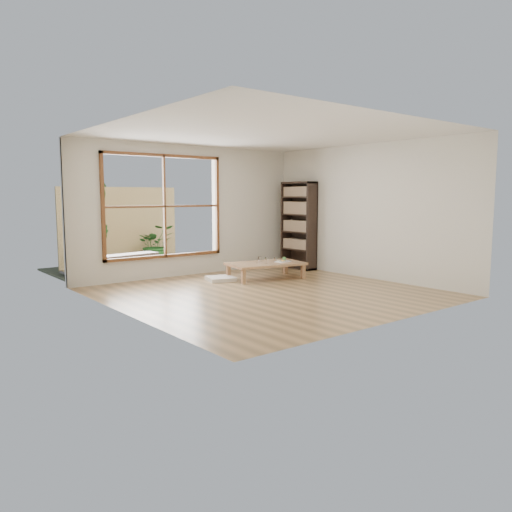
{
  "coord_description": "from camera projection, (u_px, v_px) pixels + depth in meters",
  "views": [
    {
      "loc": [
        -5.24,
        -6.3,
        1.61
      ],
      "look_at": [
        0.18,
        0.53,
        0.55
      ],
      "focal_mm": 35.0,
      "sensor_mm": 36.0,
      "label": 1
    }
  ],
  "objects": [
    {
      "name": "deck",
      "position": [
        140.0,
        271.0,
        10.72
      ],
      "size": [
        2.8,
        2.0,
        0.05
      ],
      "primitive_type": "cube",
      "color": "#3A312A",
      "rests_on": "ground"
    },
    {
      "name": "shrub_right",
      "position": [
        156.0,
        244.0,
        11.52
      ],
      "size": [
        0.98,
        0.91,
        0.92
      ],
      "primitive_type": "imported",
      "rotation": [
        0.0,
        0.0,
        -0.26
      ],
      "color": "#265B21",
      "rests_on": "deck"
    },
    {
      "name": "glass_tall",
      "position": [
        267.0,
        260.0,
        9.56
      ],
      "size": [
        0.07,
        0.07,
        0.12
      ],
      "primitive_type": "cylinder",
      "color": "silver",
      "rests_on": "low_table"
    },
    {
      "name": "ground",
      "position": [
        267.0,
        292.0,
        8.32
      ],
      "size": [
        5.0,
        5.0,
        0.0
      ],
      "primitive_type": "plane",
      "color": "tan",
      "rests_on": "ground"
    },
    {
      "name": "bamboo_fence",
      "position": [
        120.0,
        227.0,
        11.39
      ],
      "size": [
        2.8,
        0.06,
        1.8
      ],
      "primitive_type": "cube",
      "color": "#DDB671",
      "rests_on": "ground"
    },
    {
      "name": "shrub_left",
      "position": [
        97.0,
        248.0,
        10.6
      ],
      "size": [
        0.55,
        0.45,
        0.97
      ],
      "primitive_type": "imported",
      "rotation": [
        0.0,
        0.0,
        -0.03
      ],
      "color": "#265B21",
      "rests_on": "deck"
    },
    {
      "name": "bookshelf",
      "position": [
        299.0,
        225.0,
        10.99
      ],
      "size": [
        0.31,
        0.86,
        1.91
      ],
      "primitive_type": "cube",
      "color": "#2E2019",
      "rests_on": "ground"
    },
    {
      "name": "garden_bench",
      "position": [
        127.0,
        257.0,
        10.03
      ],
      "size": [
        1.35,
        0.57,
        0.41
      ],
      "rotation": [
        0.0,
        0.0,
        0.15
      ],
      "color": "#2E2019",
      "rests_on": "deck"
    },
    {
      "name": "garden_tree",
      "position": [
        85.0,
        195.0,
        11.12
      ],
      "size": [
        1.04,
        0.85,
        2.22
      ],
      "color": "#4C3D2D",
      "rests_on": "ground"
    },
    {
      "name": "glass_mid",
      "position": [
        275.0,
        259.0,
        9.78
      ],
      "size": [
        0.07,
        0.07,
        0.09
      ],
      "primitive_type": "cylinder",
      "color": "silver",
      "rests_on": "low_table"
    },
    {
      "name": "food_tray",
      "position": [
        283.0,
        261.0,
        9.8
      ],
      "size": [
        0.3,
        0.23,
        0.09
      ],
      "rotation": [
        0.0,
        0.0,
        0.11
      ],
      "color": "white",
      "rests_on": "low_table"
    },
    {
      "name": "glass_small",
      "position": [
        258.0,
        261.0,
        9.64
      ],
      "size": [
        0.06,
        0.06,
        0.07
      ],
      "primitive_type": "cylinder",
      "color": "silver",
      "rests_on": "low_table"
    },
    {
      "name": "glass_short",
      "position": [
        260.0,
        259.0,
        9.83
      ],
      "size": [
        0.08,
        0.08,
        0.1
      ],
      "primitive_type": "cylinder",
      "color": "silver",
      "rests_on": "low_table"
    },
    {
      "name": "low_table",
      "position": [
        266.0,
        265.0,
        9.68
      ],
      "size": [
        1.56,
        1.06,
        0.31
      ],
      "rotation": [
        0.0,
        0.0,
        -0.19
      ],
      "color": "tan",
      "rests_on": "ground"
    },
    {
      "name": "floor_cushion",
      "position": [
        221.0,
        279.0,
        9.49
      ],
      "size": [
        0.61,
        0.61,
        0.07
      ],
      "primitive_type": "cube",
      "rotation": [
        0.0,
        0.0,
        -0.29
      ],
      "color": "beige",
      "rests_on": "ground"
    }
  ]
}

